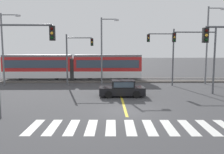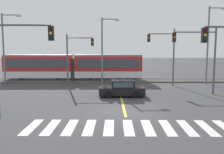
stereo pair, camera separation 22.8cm
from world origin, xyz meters
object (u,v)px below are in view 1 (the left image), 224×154
light_rail_tram (73,66)px  street_lamp_east (208,41)px  sedan_crossing (122,89)px  traffic_light_near_left (16,53)px  traffic_light_mid_right (201,50)px  street_lamp_west (4,45)px  street_lamp_centre (103,46)px  traffic_light_far_left (76,52)px  traffic_light_far_right (165,49)px

light_rail_tram → street_lamp_east: street_lamp_east is taller
sedan_crossing → traffic_light_near_left: bearing=-135.6°
traffic_light_mid_right → street_lamp_west: bearing=163.7°
traffic_light_near_left → traffic_light_mid_right: 16.68m
light_rail_tram → traffic_light_near_left: 17.79m
traffic_light_near_left → sedan_crossing: bearing=44.4°
traffic_light_near_left → street_lamp_centre: (5.17, 15.04, 0.56)m
street_lamp_centre → traffic_light_near_left: bearing=-109.0°
traffic_light_far_left → traffic_light_far_right: bearing=-1.4°
street_lamp_west → street_lamp_east: street_lamp_east is taller
traffic_light_near_left → traffic_light_mid_right: bearing=28.4°
sedan_crossing → traffic_light_far_right: (5.47, 6.32, 3.64)m
traffic_light_far_left → traffic_light_far_right: (10.60, -0.26, 0.32)m
traffic_light_near_left → street_lamp_west: size_ratio=0.73×
sedan_crossing → street_lamp_east: 14.26m
traffic_light_near_left → street_lamp_east: size_ratio=0.66×
traffic_light_far_left → light_rail_tram: bearing=102.6°
traffic_light_near_left → street_lamp_centre: 15.91m
traffic_light_mid_right → street_lamp_centre: 11.88m
traffic_light_mid_right → street_lamp_east: size_ratio=0.68×
sedan_crossing → traffic_light_far_left: size_ratio=0.69×
light_rail_tram → street_lamp_east: (17.22, -3.18, 3.31)m
light_rail_tram → street_lamp_centre: bearing=-31.8°
traffic_light_mid_right → light_rail_tram: bearing=144.7°
light_rail_tram → street_lamp_east: 17.82m
sedan_crossing → traffic_light_mid_right: bearing=7.7°
traffic_light_far_right → street_lamp_centre: 7.57m
traffic_light_mid_right → street_lamp_east: street_lamp_east is taller
traffic_light_far_right → street_lamp_east: bearing=12.3°
light_rail_tram → traffic_light_mid_right: (13.69, -9.71, 2.23)m
light_rail_tram → street_lamp_west: 8.95m
street_lamp_centre → street_lamp_east: 13.06m
light_rail_tram → street_lamp_centre: (4.19, -2.60, 2.67)m
traffic_light_far_right → street_lamp_west: 19.30m
street_lamp_west → street_lamp_centre: size_ratio=1.05×
traffic_light_far_left → street_lamp_east: street_lamp_east is taller
light_rail_tram → traffic_light_far_right: 12.56m
sedan_crossing → traffic_light_far_right: bearing=49.2°
traffic_light_mid_right → street_lamp_centre: size_ratio=0.78×
sedan_crossing → street_lamp_east: street_lamp_east is taller
street_lamp_east → sedan_crossing: bearing=-145.9°
sedan_crossing → street_lamp_west: street_lamp_west is taller
light_rail_tram → sedan_crossing: bearing=-60.5°
traffic_light_near_left → traffic_light_far_right: (12.51, 13.22, 0.19)m
traffic_light_near_left → traffic_light_mid_right: traffic_light_mid_right is taller
street_lamp_east → street_lamp_centre: bearing=177.5°
traffic_light_far_left → street_lamp_centre: street_lamp_centre is taller
street_lamp_east → traffic_light_far_left: bearing=-176.6°
light_rail_tram → traffic_light_far_left: size_ratio=3.02×
traffic_light_near_left → street_lamp_east: 23.28m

